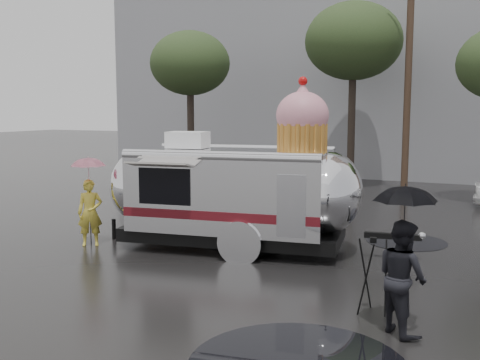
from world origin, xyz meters
The scene contains 13 objects.
ground centered at (0.00, 0.00, 0.00)m, with size 120.00×120.00×0.00m, color black.
puddles centered at (1.62, 0.26, 0.01)m, with size 13.56×10.65×0.01m.
grey_building centered at (-4.00, 24.00, 6.50)m, with size 22.00×12.00×13.00m, color gray.
utility_pole centered at (2.50, 14.00, 4.62)m, with size 1.60×0.28×9.00m.
tree_left centered at (-7.00, 13.00, 5.48)m, with size 3.64×3.64×6.95m.
tree_mid centered at (0.00, 15.00, 6.34)m, with size 4.20×4.20×8.03m.
barricade_row centered at (-5.55, 9.96, 0.52)m, with size 4.30×0.80×1.00m.
airstream_trailer centered at (0.14, 2.97, 1.52)m, with size 7.97×3.80×4.33m.
person_left centered at (-3.36, 1.60, 0.85)m, with size 0.61×0.41×1.71m, color yellow.
umbrella_pink centered at (-3.36, 1.60, 1.92)m, with size 1.10×1.10×2.30m.
person_right centered at (4.79, -0.80, 0.90)m, with size 0.86×0.48×1.80m, color black.
umbrella_black centered at (4.79, -0.80, 1.96)m, with size 1.19×1.19×2.36m.
tripod centered at (4.19, -0.14, 0.76)m, with size 0.54×0.54×1.34m.
Camera 1 is at (6.10, -9.52, 3.51)m, focal length 42.00 mm.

